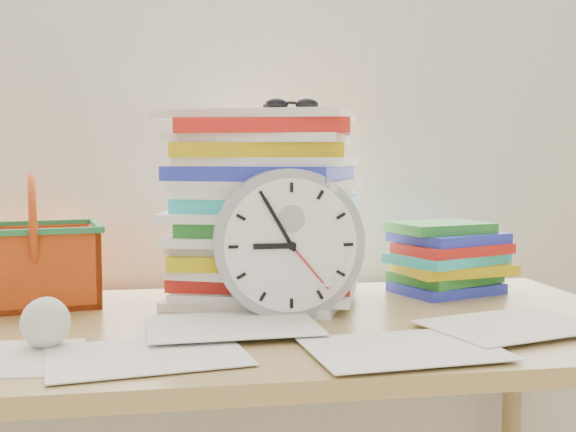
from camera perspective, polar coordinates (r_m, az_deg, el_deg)
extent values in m
cube|color=silver|center=(1.68, -4.60, 15.33)|extent=(4.00, 0.04, 2.70)
cube|color=white|center=(1.65, -4.53, 13.75)|extent=(2.40, 0.01, 2.50)
cube|color=#A0824B|center=(1.29, -2.83, -8.98)|extent=(1.40, 0.70, 0.03)
cylinder|color=#989BA1|center=(1.29, 0.05, -2.19)|extent=(0.27, 0.05, 0.27)
sphere|color=white|center=(1.16, -18.64, -7.96)|extent=(0.08, 0.08, 0.08)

